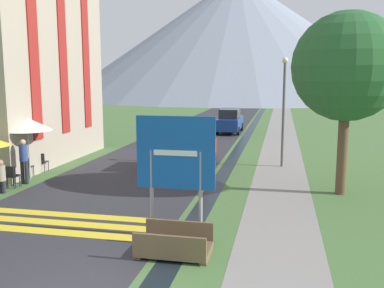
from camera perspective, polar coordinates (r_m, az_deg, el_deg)
name	(u,v)px	position (r m, az deg, el deg)	size (l,w,h in m)	color
ground_plane	(224,143)	(27.41, 4.22, 0.17)	(160.00, 160.00, 0.00)	#476B38
road	(210,125)	(37.58, 2.48, 2.55)	(6.40, 60.00, 0.01)	#2D2D33
footpath	(281,127)	(37.09, 11.82, 2.29)	(2.20, 60.00, 0.01)	gray
drainage_channel	(253,126)	(37.16, 8.12, 2.40)	(0.60, 60.00, 0.00)	black
crosswalk_marking	(62,223)	(13.00, -16.98, -10.03)	(5.44, 1.84, 0.01)	yellow
mountain_distant	(237,37)	(95.80, 6.04, 14.01)	(74.55, 74.55, 25.61)	gray
hotel_building	(9,30)	(23.00, -23.26, 13.84)	(6.02, 9.38, 11.93)	tan
road_sign	(176,161)	(10.89, -2.21, -2.25)	(2.05, 0.11, 3.18)	gray
footbridge	(175,245)	(10.34, -2.35, -13.30)	(1.70, 1.10, 0.65)	brown
parked_car_near	(191,149)	(19.35, -0.16, -0.71)	(1.82, 4.17, 1.82)	#A31919
parked_car_far	(230,121)	(32.40, 5.09, 3.12)	(1.70, 4.48, 1.82)	navy
cafe_chair_near_left	(13,175)	(17.47, -22.81, -3.78)	(0.40, 0.40, 0.85)	#232328
cafe_chair_middle	(26,165)	(19.05, -21.24, -2.69)	(0.40, 0.40, 0.85)	#232328
cafe_chair_far_left	(42,161)	(19.92, -19.42, -2.10)	(0.40, 0.40, 0.85)	#232328
cafe_chair_near_right	(11,175)	(17.47, -22.99, -3.80)	(0.40, 0.40, 0.85)	#232328
cafe_umbrella_middle_white	(27,124)	(18.55, -21.10, 2.48)	(1.98, 1.98, 2.52)	#B7B2A8
person_seated_far	(1,175)	(16.81, -24.13, -3.75)	(0.32, 0.32, 1.23)	#282833
person_standing_terrace	(24,158)	(17.86, -21.53, -1.77)	(0.32, 0.32, 1.76)	#282833
streetlamp	(284,103)	(20.14, 12.14, 5.43)	(0.28, 0.28, 5.03)	#515156
tree_by_path	(347,67)	(15.81, 19.96, 9.61)	(3.77, 3.77, 6.39)	brown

